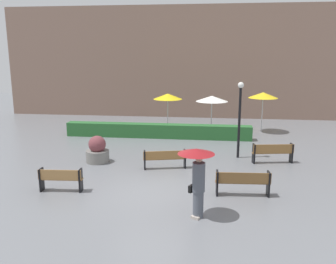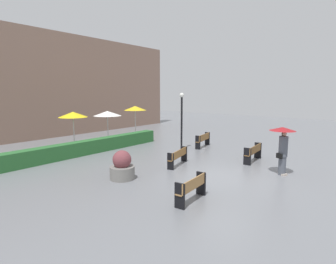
% 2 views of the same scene
% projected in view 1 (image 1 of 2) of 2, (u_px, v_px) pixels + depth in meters
% --- Properties ---
extents(ground_plane, '(60.00, 60.00, 0.00)m').
position_uv_depth(ground_plane, '(149.00, 191.00, 12.94)').
color(ground_plane, slate).
extents(bench_mid_center, '(1.87, 0.73, 0.81)m').
position_uv_depth(bench_mid_center, '(165.00, 158.00, 15.39)').
color(bench_mid_center, olive).
rests_on(bench_mid_center, ground).
extents(bench_far_right, '(1.87, 0.64, 0.89)m').
position_uv_depth(bench_far_right, '(273.00, 152.00, 16.17)').
color(bench_far_right, olive).
rests_on(bench_far_right, ground).
extents(bench_near_right, '(1.91, 0.49, 0.88)m').
position_uv_depth(bench_near_right, '(243.00, 181.00, 12.44)').
color(bench_near_right, brown).
rests_on(bench_near_right, ground).
extents(bench_near_left, '(1.57, 0.46, 0.84)m').
position_uv_depth(bench_near_left, '(61.00, 178.00, 12.85)').
color(bench_near_left, '#9E7242').
rests_on(bench_near_left, ground).
extents(pedestrian_with_umbrella, '(1.10, 1.10, 2.14)m').
position_uv_depth(pedestrian_with_umbrella, '(197.00, 171.00, 10.65)').
color(pedestrian_with_umbrella, '#4C515B').
rests_on(pedestrian_with_umbrella, ground).
extents(planter_pot, '(1.05, 1.05, 1.23)m').
position_uv_depth(planter_pot, '(97.00, 151.00, 16.34)').
color(planter_pot, slate).
rests_on(planter_pot, ground).
extents(lamp_post, '(0.28, 0.28, 3.59)m').
position_uv_depth(lamp_post, '(240.00, 111.00, 16.68)').
color(lamp_post, black).
rests_on(lamp_post, ground).
extents(patio_umbrella_yellow, '(1.82, 1.82, 2.39)m').
position_uv_depth(patio_umbrella_yellow, '(168.00, 96.00, 22.63)').
color(patio_umbrella_yellow, silver).
rests_on(patio_umbrella_yellow, ground).
extents(patio_umbrella_white, '(1.99, 1.99, 2.29)m').
position_uv_depth(patio_umbrella_white, '(212.00, 99.00, 22.31)').
color(patio_umbrella_white, silver).
rests_on(patio_umbrella_white, ground).
extents(patio_umbrella_yellow_far, '(1.80, 1.80, 2.51)m').
position_uv_depth(patio_umbrella_yellow_far, '(263.00, 95.00, 22.23)').
color(patio_umbrella_yellow_far, silver).
rests_on(patio_umbrella_yellow_far, ground).
extents(hedge_strip, '(10.89, 0.70, 0.81)m').
position_uv_depth(hedge_strip, '(158.00, 131.00, 21.11)').
color(hedge_strip, '#28602D').
rests_on(hedge_strip, ground).
extents(building_facade, '(28.00, 1.20, 8.37)m').
position_uv_depth(building_facade, '(185.00, 62.00, 27.55)').
color(building_facade, '#846656').
rests_on(building_facade, ground).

